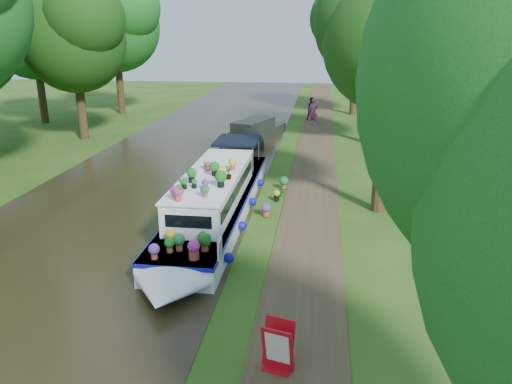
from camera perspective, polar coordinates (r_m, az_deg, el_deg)
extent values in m
plane|color=#284C13|center=(17.13, 1.93, -5.00)|extent=(100.00, 100.00, 0.00)
cube|color=black|center=(18.63, -16.80, -3.80)|extent=(10.00, 100.00, 0.02)
cube|color=#43331F|center=(17.06, 5.96, -5.13)|extent=(2.20, 100.00, 0.03)
cube|color=white|center=(18.99, -4.28, -1.39)|extent=(2.20, 12.00, 0.75)
cube|color=#0F118B|center=(18.88, -4.30, -0.48)|extent=(2.24, 12.04, 0.12)
cube|color=white|center=(17.96, -4.86, 0.47)|extent=(1.80, 7.00, 1.05)
cube|color=white|center=(17.80, -4.91, 2.17)|extent=(1.90, 7.10, 0.06)
cube|color=black|center=(17.77, -2.00, 0.59)|extent=(0.03, 6.40, 0.38)
cube|color=black|center=(18.15, -7.68, 0.81)|extent=(0.03, 6.40, 0.38)
cube|color=black|center=(22.63, -2.17, 5.89)|extent=(1.90, 2.40, 0.10)
cube|color=white|center=(13.61, -4.17, -6.49)|extent=(0.04, 0.45, 0.55)
imported|color=#17561C|center=(15.84, -8.62, 0.89)|extent=(0.26, 0.26, 0.42)
imported|color=#17561C|center=(16.88, -3.17, 2.09)|extent=(0.29, 0.29, 0.38)
cylinder|color=#302310|center=(19.34, 14.21, 4.28)|extent=(0.56, 0.56, 4.55)
sphere|color=#12360D|center=(18.82, 15.18, 16.04)|extent=(4.80, 4.80, 4.80)
sphere|color=#12360D|center=(18.25, 18.87, 18.69)|extent=(3.60, 3.60, 3.60)
sphere|color=#12360D|center=(19.57, 12.48, 18.41)|extent=(3.84, 3.84, 3.84)
cylinder|color=#302310|center=(31.19, 13.13, 8.86)|extent=(0.56, 0.56, 3.85)
sphere|color=#17561C|center=(30.83, 13.69, 16.25)|extent=(6.00, 6.00, 6.00)
sphere|color=#17561C|center=(30.07, 16.43, 18.29)|extent=(4.50, 4.50, 4.50)
sphere|color=#17561C|center=(31.78, 11.64, 18.06)|extent=(4.80, 4.80, 4.80)
cylinder|color=#302310|center=(42.01, 11.14, 11.54)|extent=(0.56, 0.56, 4.20)
sphere|color=#12360D|center=(41.75, 11.52, 17.55)|extent=(6.60, 6.60, 6.60)
sphere|color=#12360D|center=(40.88, 13.68, 19.26)|extent=(4.95, 4.95, 4.95)
sphere|color=#12360D|center=(42.85, 9.88, 18.98)|extent=(5.28, 5.28, 5.28)
cylinder|color=#302310|center=(33.59, -19.31, 8.96)|extent=(0.56, 0.56, 3.85)
sphere|color=#12360D|center=(33.25, -20.07, 15.92)|extent=(6.20, 6.20, 6.20)
sphere|color=#12360D|center=(31.87, -19.02, 18.21)|extent=(4.65, 4.65, 4.65)
sphere|color=#12360D|center=(34.71, -21.07, 17.41)|extent=(4.96, 4.96, 4.96)
cylinder|color=#302310|center=(43.20, -15.27, 11.54)|extent=(0.56, 0.56, 4.38)
sphere|color=#17561C|center=(42.96, -15.81, 17.68)|extent=(7.00, 7.00, 7.00)
sphere|color=#17561C|center=(41.49, -14.68, 19.71)|extent=(5.25, 5.25, 5.25)
sphere|color=#17561C|center=(44.58, -16.82, 18.95)|extent=(5.60, 5.60, 5.60)
cylinder|color=#302310|center=(40.54, -23.28, 10.19)|extent=(0.56, 0.56, 4.20)
sphere|color=#17561C|center=(40.28, -24.10, 16.49)|extent=(6.80, 6.80, 6.80)
sphere|color=#17561C|center=(38.73, -23.36, 18.59)|extent=(5.10, 5.10, 5.10)
sphere|color=#17561C|center=(41.92, -24.89, 17.80)|extent=(5.44, 5.44, 5.44)
cube|color=black|center=(32.26, -0.18, 6.71)|extent=(3.68, 6.11, 0.58)
cube|color=black|center=(31.67, -0.30, 7.66)|extent=(2.51, 3.69, 0.68)
cube|color=red|center=(11.01, 2.51, -19.31)|extent=(0.68, 0.61, 0.03)
cube|color=red|center=(10.60, 2.48, -17.53)|extent=(0.70, 0.42, 1.04)
cube|color=red|center=(10.81, 2.61, -16.76)|extent=(0.70, 0.42, 1.04)
cube|color=white|center=(10.54, 2.46, -17.43)|extent=(0.53, 0.30, 0.73)
imported|color=#D05573|center=(37.08, 6.59, 9.14)|extent=(0.78, 0.61, 1.88)
imported|color=black|center=(38.91, 6.42, 9.44)|extent=(1.05, 1.00, 1.71)
imported|color=#21681F|center=(21.01, 3.05, 0.07)|extent=(0.47, 0.44, 0.42)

